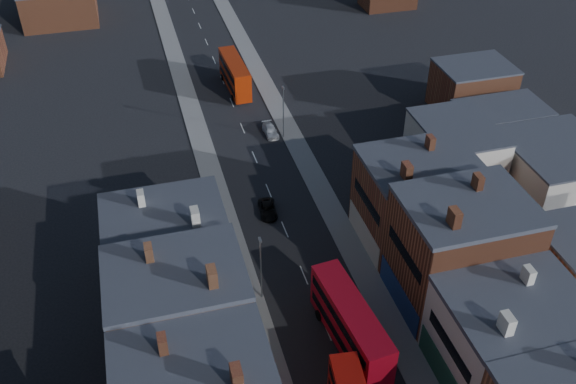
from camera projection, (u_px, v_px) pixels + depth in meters
pavement_west at (216, 189)px, 82.54m from camera, size 3.00×200.00×0.12m
pavement_east at (312, 174)px, 85.29m from camera, size 3.00×200.00×0.12m
lamp_post_2 at (261, 265)px, 64.61m from camera, size 0.25×0.70×8.12m
lamp_post_3 at (283, 109)px, 89.94m from camera, size 0.25×0.70×8.12m
bus_1 at (351, 324)px, 60.66m from camera, size 4.16×12.80×5.43m
bus_2 at (235, 74)px, 102.94m from camera, size 3.24×11.69×5.01m
car_2 at (268, 209)px, 78.38m from camera, size 2.46×4.54×1.21m
car_3 at (270, 131)px, 93.02m from camera, size 1.87×4.33×1.24m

